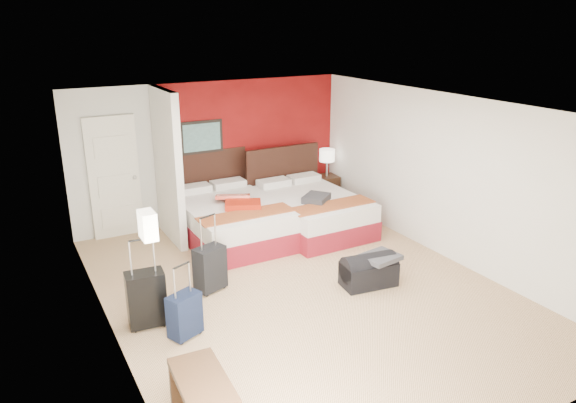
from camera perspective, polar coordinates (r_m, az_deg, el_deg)
ground at (r=7.54m, az=1.51°, el=-9.20°), size 6.50×6.50×0.00m
room_walls at (r=7.77m, az=-12.78°, el=1.23°), size 5.02×6.52×2.50m
red_accent_panel at (r=10.14m, az=-4.00°, el=5.68°), size 3.50×0.04×2.50m
partition_wall at (r=8.98m, az=-12.49°, el=3.56°), size 0.12×1.20×2.50m
entry_door at (r=9.43m, az=-17.80°, el=2.40°), size 0.82×0.06×2.05m
bed_left at (r=9.08m, az=-6.04°, el=-2.09°), size 1.51×2.15×0.64m
bed_right at (r=9.48m, az=2.52°, el=-1.15°), size 1.48×2.09×0.62m
red_suitcase_open at (r=8.90m, az=-5.28°, el=0.04°), size 0.84×0.95×0.10m
jacket_bundle at (r=9.07m, az=2.99°, el=0.35°), size 0.59×0.57×0.11m
nightstand at (r=10.82m, az=4.04°, el=1.24°), size 0.44×0.44×0.58m
table_lamp at (r=10.66m, az=4.11°, el=4.09°), size 0.36×0.36×0.54m
suitcase_black at (r=6.79m, az=-14.65°, el=-10.04°), size 0.47×0.32×0.67m
suitcase_charcoal at (r=7.46m, az=-8.19°, el=-7.15°), size 0.47×0.38×0.60m
suitcase_navy at (r=6.51m, az=-10.80°, el=-11.84°), size 0.43×0.36×0.52m
duffel_bag at (r=7.65m, az=8.48°, el=-7.39°), size 0.79×0.49×0.38m
jacket_draped at (r=7.61m, az=9.69°, el=-5.77°), size 0.55×0.48×0.07m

